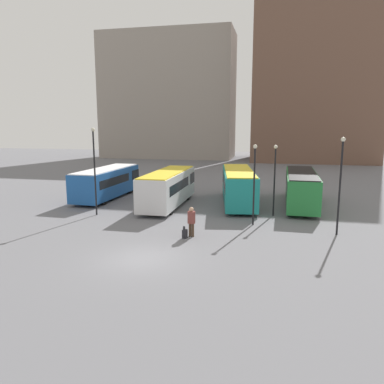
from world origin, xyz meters
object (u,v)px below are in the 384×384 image
bus_0 (107,182)px  lamp_post_1 (275,174)px  bus_1 (168,187)px  lamp_post_0 (94,165)px  bus_2 (238,185)px  traveler (191,219)px  suitcase (185,234)px  lamp_post_2 (254,178)px  bus_3 (301,187)px  lamp_post_3 (340,179)px

bus_0 → lamp_post_1: (15.35, -3.85, 1.65)m
bus_1 → lamp_post_0: (-4.44, -4.44, 2.22)m
bus_1 → lamp_post_0: size_ratio=1.46×
bus_2 → traveler: size_ratio=5.58×
suitcase → lamp_post_0: (-8.01, 4.36, 3.54)m
lamp_post_1 → lamp_post_2: lamp_post_2 is taller
traveler → lamp_post_1: size_ratio=0.35×
bus_1 → lamp_post_2: (7.43, -4.77, 1.65)m
bus_0 → lamp_post_1: lamp_post_1 is taller
bus_0 → lamp_post_0: 7.24m
suitcase → lamp_post_1: 9.22m
bus_0 → lamp_post_0: (2.14, -6.53, 2.30)m
traveler → suitcase: traveler is taller
bus_0 → bus_2: 12.31m
suitcase → traveler: bearing=-28.9°
lamp_post_1 → suitcase: bearing=-126.5°
bus_3 → suitcase: bus_3 is taller
bus_0 → lamp_post_3: lamp_post_3 is taller
traveler → lamp_post_0: size_ratio=0.28×
traveler → lamp_post_3: 9.45m
traveler → lamp_post_3: (8.82, 2.37, 2.44)m
bus_2 → lamp_post_1: 5.14m
bus_2 → traveler: bus_2 is taller
lamp_post_1 → traveler: bearing=-126.4°
bus_3 → traveler: size_ratio=5.59×
lamp_post_0 → lamp_post_1: bearing=11.5°
lamp_post_0 → lamp_post_2: size_ratio=1.20×
bus_3 → lamp_post_1: 5.09m
bus_0 → lamp_post_3: size_ratio=1.55×
bus_2 → lamp_post_1: (3.05, -3.84, 1.55)m
bus_2 → suitcase: size_ratio=13.56×
lamp_post_1 → lamp_post_3: lamp_post_3 is taller
bus_2 → lamp_post_3: bearing=-148.3°
bus_0 → bus_1: bus_1 is taller
bus_2 → traveler: (-1.83, -10.47, -0.51)m
bus_1 → lamp_post_3: 14.20m
lamp_post_0 → lamp_post_2: bearing=-1.6°
bus_0 → suitcase: bearing=-135.3°
bus_0 → traveler: 14.82m
lamp_post_0 → lamp_post_1: lamp_post_0 is taller
lamp_post_1 → lamp_post_2: bearing=-114.0°
bus_0 → bus_1: 6.90m
bus_2 → lamp_post_0: bearing=113.6°
bus_3 → lamp_post_0: (-15.45, -6.96, 2.25)m
lamp_post_1 → bus_1: bearing=168.6°
bus_3 → lamp_post_0: lamp_post_0 is taller
lamp_post_2 → lamp_post_1: bearing=66.0°
suitcase → lamp_post_2: 6.33m
bus_3 → lamp_post_2: lamp_post_2 is taller
traveler → lamp_post_1: 8.49m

